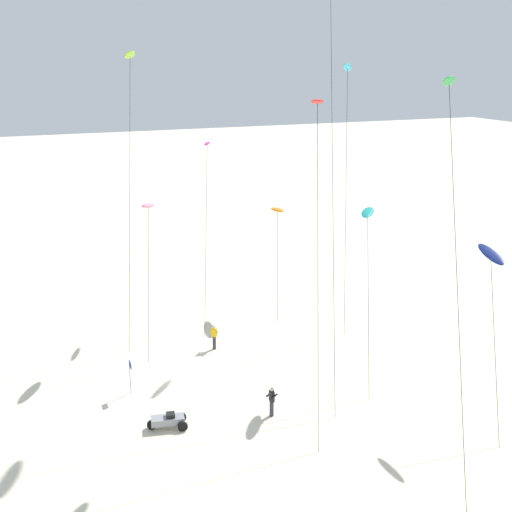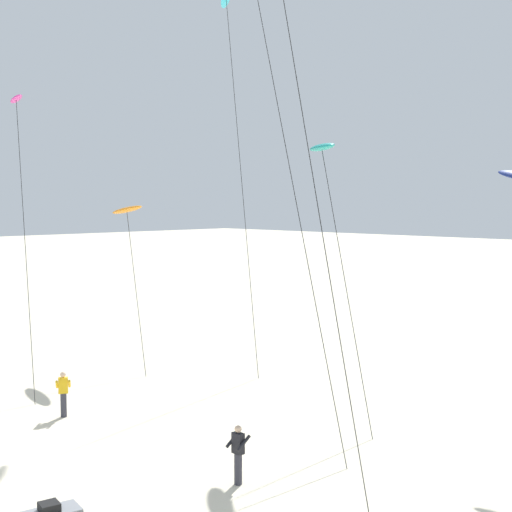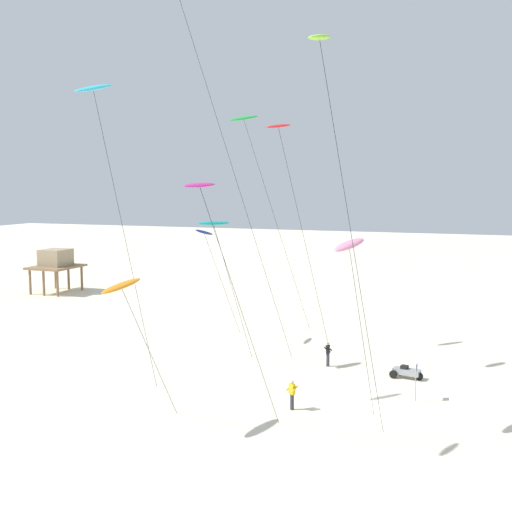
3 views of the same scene
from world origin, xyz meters
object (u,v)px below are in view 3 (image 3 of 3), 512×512
Objects in this scene: kite_magenta at (202,192)px; kite_red at (280,131)px; kite_pink at (349,246)px; beach_buggy at (406,372)px; kite_teal at (214,224)px; kite_flyer_middle at (292,394)px; kite_orange at (122,287)px; kite_cyan at (95,95)px; kite_lime at (321,45)px; kite_navy at (205,233)px; kite_flyer_nearest at (328,353)px; marker_flag at (416,375)px; kite_green at (245,123)px; stilt_house at (56,261)px.

kite_red is at bearing 4.58° from kite_magenta.
kite_red is 13.21m from kite_pink.
kite_red is 17.53m from beach_buggy.
kite_teal reaches higher than kite_flyer_middle.
kite_cyan is at bearing 46.21° from kite_orange.
kite_lime is 14.32m from kite_cyan.
kite_pink is at bearing -47.25° from kite_magenta.
kite_navy is 5.45× the size of kite_flyer_nearest.
kite_lime reaches higher than kite_red.
kite_navy is 20.31m from marker_flag.
marker_flag is (-4.16, -1.08, 1.06)m from beach_buggy.
kite_teal is at bearing -20.55° from kite_cyan.
kite_navy is (4.78, 7.63, -7.21)m from kite_red.
kite_flyer_nearest is (11.51, -10.34, -16.31)m from kite_cyan.
stilt_house is (15.50, 29.18, -13.31)m from kite_green.
marker_flag is at bearing -165.48° from beach_buggy.
kite_cyan reaches higher than kite_red.
kite_magenta reaches higher than kite_teal.
kite_navy is 20.19m from kite_pink.
kite_teal is 36.94m from stilt_house.
kite_teal is 15.72m from beach_buggy.
kite_cyan is 1.82× the size of kite_pink.
stilt_house is (34.32, 39.79, -14.47)m from kite_lime.
kite_lime is 25.35m from kite_navy.
kite_magenta is 1.27× the size of kite_pink.
kite_flyer_middle is at bearing -129.62° from kite_teal.
kite_cyan is 16.05m from kite_pink.
kite_flyer_middle is (1.95, 3.48, -8.51)m from kite_pink.
marker_flag is (3.90, -6.25, 0.60)m from kite_flyer_middle.
kite_magenta is 1.38× the size of kite_navy.
marker_flag is at bearing -37.13° from kite_magenta.
marker_flag is at bearing -128.34° from kite_flyer_nearest.
stilt_house is at bearing 49.22° from kite_lime.
kite_flyer_nearest is at bearing 80.16° from beach_buggy.
kite_flyer_middle is (2.52, -10.53, -16.31)m from kite_cyan.
marker_flag is (10.98, -8.31, -10.58)m from kite_magenta.
kite_lime is at bearing -150.58° from kite_green.
beach_buggy is (13.95, -12.19, -6.96)m from kite_orange.
kite_green is 19.38m from kite_pink.
kite_navy is 13.56m from kite_flyer_nearest.
kite_cyan reaches higher than kite_navy.
kite_orange is at bearing 129.99° from kite_flyer_middle.
stilt_house is (33.56, 29.62, -3.79)m from kite_orange.
beach_buggy is at bearing 14.52° from marker_flag.
kite_flyer_middle is (5.89, -7.02, -6.50)m from kite_orange.
kite_orange is 12.18m from kite_teal.
beach_buggy is (-0.93, -5.36, -0.46)m from kite_flyer_nearest.
kite_lime is at bearing -154.62° from kite_flyer_middle.
kite_magenta is 13.38m from kite_flyer_middle.
kite_lime reaches higher than beach_buggy.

